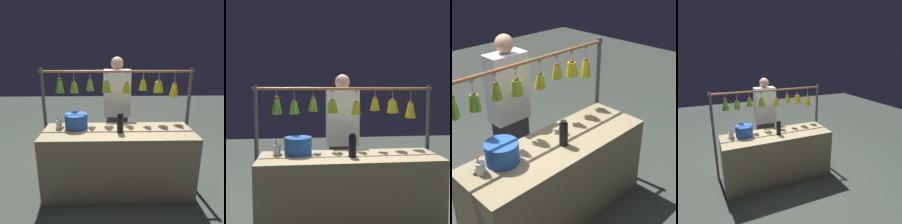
# 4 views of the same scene
# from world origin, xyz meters

# --- Properties ---
(ground_plane) EXTENTS (12.00, 12.00, 0.00)m
(ground_plane) POSITION_xyz_m (0.00, 0.00, 0.00)
(ground_plane) COLOR #3D443D
(market_counter) EXTENTS (1.81, 0.61, 0.83)m
(market_counter) POSITION_xyz_m (0.00, 0.00, 0.41)
(market_counter) COLOR tan
(market_counter) RESTS_ON ground
(display_rack) EXTENTS (2.00, 0.13, 1.54)m
(display_rack) POSITION_xyz_m (-0.03, -0.37, 1.15)
(display_rack) COLOR #4C4C51
(display_rack) RESTS_ON ground
(water_bottle) EXTENTS (0.08, 0.08, 0.24)m
(water_bottle) POSITION_xyz_m (-0.02, 0.05, 0.94)
(water_bottle) COLOR black
(water_bottle) RESTS_ON market_counter
(blue_bucket) EXTENTS (0.28, 0.28, 0.18)m
(blue_bucket) POSITION_xyz_m (0.51, -0.11, 0.92)
(blue_bucket) COLOR blue
(blue_bucket) RESTS_ON market_counter
(drink_cup) EXTENTS (0.07, 0.07, 0.15)m
(drink_cup) POSITION_xyz_m (0.73, -0.10, 0.88)
(drink_cup) COLOR silver
(drink_cup) RESTS_ON market_counter
(vendor_person) EXTENTS (0.40, 0.22, 1.67)m
(vendor_person) POSITION_xyz_m (-0.02, -0.74, 0.83)
(vendor_person) COLOR #2D2D38
(vendor_person) RESTS_ON ground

